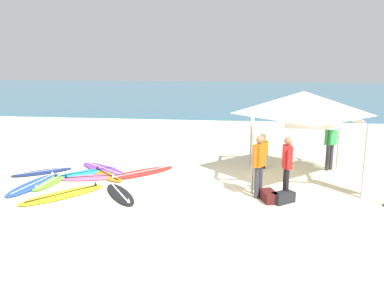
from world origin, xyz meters
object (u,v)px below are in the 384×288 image
(surfboard_purple, at_px, (104,169))
(person_orange, at_px, (259,162))
(surfboard_red, at_px, (141,173))
(surfboard_lime, at_px, (51,182))
(surfboard_cyan, at_px, (84,173))
(surfboard_pink, at_px, (95,177))
(person_yellow, at_px, (263,149))
(surfboard_yellow, at_px, (63,194))
(person_red, at_px, (287,164))
(canopy_tent, at_px, (303,103))
(gear_bag_near_tent, at_px, (283,197))
(surfboard_orange, at_px, (107,175))
(surfboard_navy, at_px, (42,172))
(person_green, at_px, (331,141))
(surfboard_black, at_px, (120,194))
(gear_bag_by_pole, at_px, (269,196))
(surfboard_blue, at_px, (34,184))

(surfboard_purple, xyz_separation_m, person_orange, (5.08, -1.97, 0.95))
(surfboard_red, bearing_deg, surfboard_lime, -152.72)
(surfboard_cyan, bearing_deg, surfboard_pink, -37.08)
(surfboard_cyan, height_order, surfboard_pink, same)
(person_yellow, bearing_deg, surfboard_yellow, -147.52)
(person_red, xyz_separation_m, person_yellow, (-0.49, 3.04, -0.33))
(canopy_tent, relative_size, gear_bag_near_tent, 5.10)
(surfboard_orange, distance_m, surfboard_lime, 1.72)
(surfboard_navy, xyz_separation_m, surfboard_yellow, (1.65, -1.98, -0.00))
(surfboard_pink, distance_m, person_green, 7.80)
(surfboard_pink, relative_size, person_yellow, 1.89)
(canopy_tent, xyz_separation_m, person_green, (1.16, 1.25, -1.40))
(surfboard_cyan, bearing_deg, canopy_tent, 2.31)
(surfboard_black, distance_m, person_orange, 3.91)
(person_green, xyz_separation_m, gear_bag_by_pole, (-2.19, -3.28, -0.85))
(surfboard_navy, height_order, surfboard_orange, same)
(surfboard_black, xyz_separation_m, surfboard_pink, (-1.26, 1.43, -0.00))
(surfboard_red, bearing_deg, gear_bag_by_pole, -26.57)
(surfboard_cyan, bearing_deg, surfboard_blue, -127.59)
(surfboard_navy, bearing_deg, surfboard_yellow, -50.23)
(surfboard_red, bearing_deg, canopy_tent, 0.25)
(surfboard_blue, height_order, surfboard_lime, same)
(canopy_tent, relative_size, surfboard_red, 1.40)
(surfboard_lime, relative_size, person_red, 1.07)
(surfboard_cyan, bearing_deg, gear_bag_near_tent, -16.19)
(surfboard_yellow, xyz_separation_m, surfboard_pink, (0.30, 1.65, 0.00))
(surfboard_orange, relative_size, surfboard_purple, 0.71)
(surfboard_black, bearing_deg, surfboard_yellow, -171.96)
(person_red, bearing_deg, gear_bag_by_pole, -155.00)
(person_green, relative_size, person_red, 1.00)
(canopy_tent, bearing_deg, surfboard_black, -157.50)
(surfboard_lime, height_order, person_red, person_red)
(person_red, distance_m, person_yellow, 3.09)
(person_yellow, height_order, gear_bag_near_tent, person_yellow)
(surfboard_navy, bearing_deg, surfboard_black, -28.77)
(surfboard_cyan, distance_m, surfboard_orange, 0.82)
(surfboard_navy, height_order, surfboard_pink, same)
(person_green, relative_size, person_yellow, 1.43)
(person_orange, bearing_deg, gear_bag_by_pole, -45.24)
(surfboard_black, distance_m, person_red, 4.60)
(surfboard_blue, bearing_deg, surfboard_cyan, 52.41)
(surfboard_orange, xyz_separation_m, surfboard_pink, (-0.28, -0.28, -0.00))
(person_orange, bearing_deg, surfboard_purple, 158.75)
(surfboard_navy, xyz_separation_m, person_yellow, (7.21, 1.56, 0.62))
(surfboard_cyan, height_order, person_red, person_red)
(surfboard_red, bearing_deg, surfboard_black, -91.13)
(surfboard_navy, bearing_deg, surfboard_lime, -51.35)
(surfboard_navy, relative_size, surfboard_yellow, 0.79)
(surfboard_yellow, bearing_deg, surfboard_orange, 73.25)
(surfboard_yellow, bearing_deg, surfboard_black, 8.04)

